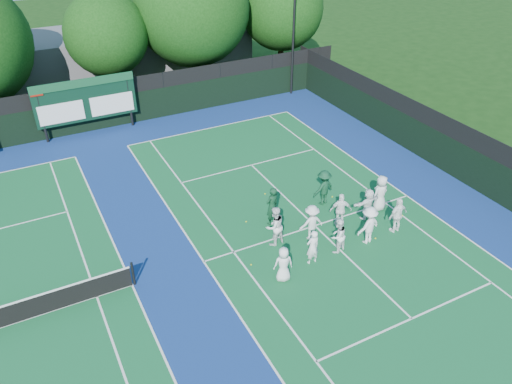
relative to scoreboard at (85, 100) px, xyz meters
name	(u,v)px	position (x,y,z in m)	size (l,w,h in m)	color
ground	(327,238)	(7.01, -15.59, -2.19)	(120.00, 120.00, 0.00)	black
court_apron	(192,266)	(1.01, -14.59, -2.19)	(34.00, 32.00, 0.01)	navy
near_court	(315,226)	(7.01, -14.59, -2.18)	(11.05, 23.85, 0.01)	#11552C
back_fence	(103,108)	(1.01, 0.41, -0.83)	(34.00, 0.08, 3.00)	black
divider_fence_right	(464,157)	(16.01, -14.59, -0.83)	(0.08, 32.00, 3.00)	black
scoreboard	(85,100)	(0.00, 0.00, 0.00)	(6.00, 0.21, 3.55)	black
clubhouse	(130,54)	(5.01, 8.41, -0.19)	(18.00, 6.00, 4.00)	slate
light_pole_right	(295,4)	(14.51, 0.11, 4.11)	(1.20, 0.30, 10.12)	black
tree_c	(109,36)	(2.74, 3.99, 2.54)	(5.43, 5.43, 7.59)	black
tree_d	(193,10)	(8.74, 3.99, 3.54)	(7.96, 7.96, 9.92)	black
tree_e	(283,10)	(15.91, 3.99, 2.83)	(6.21, 6.21, 8.29)	black
tennis_ball_0	(251,265)	(3.18, -15.68, -2.16)	(0.07, 0.07, 0.07)	#CCD318
tennis_ball_1	(332,197)	(9.11, -12.97, -2.16)	(0.07, 0.07, 0.07)	#CCD318
tennis_ball_2	(375,238)	(8.86, -16.64, -2.16)	(0.07, 0.07, 0.07)	#CCD318
tennis_ball_3	(246,222)	(4.34, -12.88, -2.16)	(0.07, 0.07, 0.07)	#CCD318
tennis_ball_4	(265,194)	(6.26, -11.18, -2.16)	(0.07, 0.07, 0.07)	#CCD318
tennis_ball_5	(402,215)	(11.11, -15.83, -2.16)	(0.07, 0.07, 0.07)	#CCD318
player_front_0	(283,264)	(3.92, -17.02, -1.41)	(0.76, 0.50, 1.56)	white
player_front_1	(313,247)	(5.49, -16.67, -1.39)	(0.59, 0.39, 1.61)	white
player_front_2	(338,236)	(6.84, -16.52, -1.37)	(0.80, 0.62, 1.64)	white
player_front_3	(369,225)	(8.38, -16.61, -1.30)	(1.15, 0.66, 1.79)	white
player_front_4	(398,215)	(10.02, -16.57, -1.32)	(1.02, 0.42, 1.74)	white
player_back_0	(275,226)	(4.74, -14.84, -1.26)	(0.90, 0.70, 1.85)	white
player_back_1	(311,223)	(6.33, -15.28, -1.34)	(1.11, 0.64, 1.71)	silver
player_back_2	(341,210)	(8.05, -15.04, -1.36)	(0.98, 0.41, 1.67)	white
player_back_3	(368,204)	(9.50, -15.14, -1.41)	(1.45, 0.46, 1.56)	white
player_back_4	(380,193)	(10.47, -14.83, -1.28)	(0.89, 0.58, 1.82)	silver
coach_left	(272,206)	(5.36, -13.51, -1.23)	(0.70, 0.46, 1.92)	#0E351E
coach_right	(324,188)	(8.36, -13.19, -1.28)	(1.18, 0.68, 1.82)	#103A22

